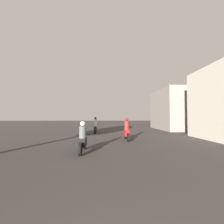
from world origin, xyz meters
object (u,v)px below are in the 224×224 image
motorcycle_green (95,127)px  motorcycle_black (83,140)px  building_right_far (180,110)px  motorcycle_red (127,131)px

motorcycle_green → motorcycle_black: bearing=-88.8°
motorcycle_black → motorcycle_green: size_ratio=0.91×
motorcycle_green → building_right_far: bearing=20.5°
motorcycle_red → motorcycle_black: bearing=-123.1°
motorcycle_red → motorcycle_green: 5.45m
building_right_far → motorcycle_black: bearing=-131.5°
motorcycle_black → building_right_far: bearing=57.5°
motorcycle_black → building_right_far: (10.69, 12.08, 1.95)m
motorcycle_red → motorcycle_green: (-2.55, 4.81, -0.01)m
building_right_far → motorcycle_red: bearing=-133.6°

